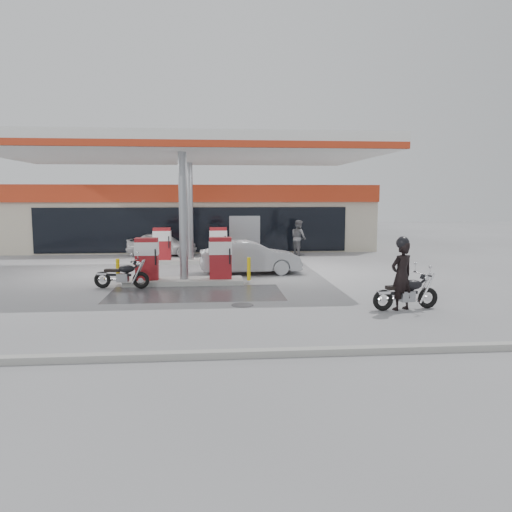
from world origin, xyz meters
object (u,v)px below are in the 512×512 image
(main_motorcycle, at_px, (407,294))
(sedan_white, at_px, (162,244))
(parked_car_right, at_px, (269,239))
(pump_island_far, at_px, (190,249))
(parked_motorcycle, at_px, (123,276))
(attendant, at_px, (299,238))
(hatchback_silver, at_px, (250,258))
(pump_island_near, at_px, (184,265))
(parked_car_left, at_px, (28,241))
(biker_main, at_px, (402,276))

(main_motorcycle, distance_m, sedan_white, 16.60)
(parked_car_right, bearing_deg, main_motorcycle, -154.46)
(pump_island_far, distance_m, parked_motorcycle, 7.15)
(attendant, distance_m, hatchback_silver, 7.37)
(hatchback_silver, bearing_deg, attendant, -30.47)
(pump_island_near, relative_size, parked_car_left, 1.20)
(biker_main, bearing_deg, parked_car_right, -105.14)
(pump_island_near, relative_size, attendant, 2.56)
(biker_main, bearing_deg, pump_island_near, -59.04)
(pump_island_near, bearing_deg, sedan_white, 100.58)
(parked_car_left, bearing_deg, pump_island_near, -121.46)
(parked_motorcycle, bearing_deg, biker_main, -17.68)
(attendant, height_order, parked_car_right, attendant)
(main_motorcycle, distance_m, parked_motorcycle, 9.97)
(pump_island_near, relative_size, parked_motorcycle, 2.51)
(biker_main, distance_m, hatchback_silver, 8.25)
(parked_car_left, bearing_deg, parked_motorcycle, -129.88)
(parked_motorcycle, height_order, sedan_white, sedan_white)
(attendant, relative_size, parked_car_right, 0.44)
(biker_main, height_order, parked_motorcycle, biker_main)
(sedan_white, bearing_deg, parked_car_left, 79.28)
(main_motorcycle, bearing_deg, parked_car_left, 127.02)
(pump_island_far, relative_size, hatchback_silver, 1.19)
(pump_island_near, xyz_separation_m, parked_motorcycle, (-2.19, -0.80, -0.24))
(sedan_white, relative_size, hatchback_silver, 0.90)
(pump_island_near, relative_size, main_motorcycle, 2.44)
(pump_island_near, relative_size, hatchback_silver, 1.19)
(biker_main, bearing_deg, sedan_white, -81.38)
(biker_main, distance_m, attendant, 13.87)
(attendant, bearing_deg, main_motorcycle, 160.54)
(biker_main, xyz_separation_m, parked_motorcycle, (-8.84, 4.25, -0.56))
(biker_main, relative_size, sedan_white, 0.53)
(biker_main, bearing_deg, parked_motorcycle, -47.48)
(parked_car_right, bearing_deg, sedan_white, 131.95)
(main_motorcycle, xyz_separation_m, parked_car_right, (-2.18, 17.02, 0.15))
(attendant, distance_m, parked_car_right, 3.49)
(biker_main, distance_m, parked_motorcycle, 9.82)
(pump_island_near, xyz_separation_m, parked_car_left, (-10.00, 12.00, -0.09))
(pump_island_near, bearing_deg, attendant, 55.71)
(biker_main, height_order, sedan_white, biker_main)
(parked_motorcycle, relative_size, parked_car_left, 0.48)
(pump_island_near, relative_size, biker_main, 2.50)
(sedan_white, distance_m, parked_car_left, 8.74)
(attendant, xyz_separation_m, hatchback_silver, (-3.27, -6.60, -0.29))
(parked_motorcycle, distance_m, parked_car_left, 15.00)
(pump_island_near, height_order, parked_car_right, pump_island_near)
(sedan_white, height_order, parked_car_right, sedan_white)
(parked_car_right, bearing_deg, biker_main, -155.11)
(sedan_white, distance_m, attendant, 7.74)
(pump_island_far, xyz_separation_m, parked_car_left, (-10.00, 6.00, -0.09))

